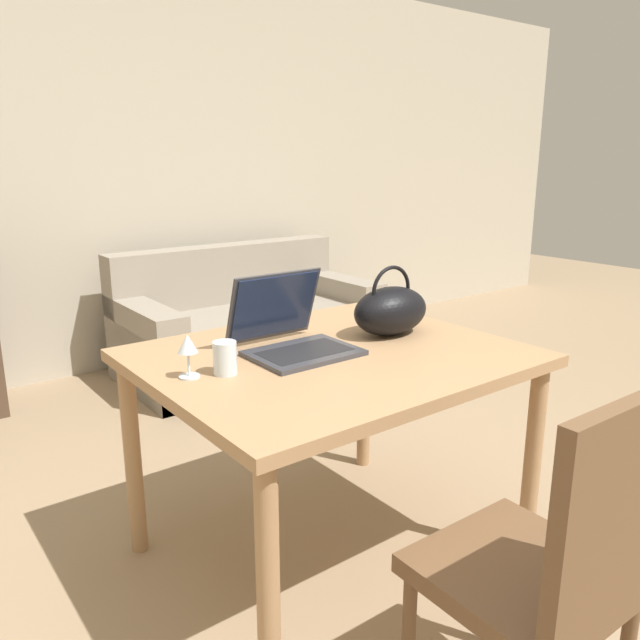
% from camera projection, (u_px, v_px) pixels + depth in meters
% --- Properties ---
extents(wall_back, '(10.00, 0.06, 2.70)m').
position_uv_depth(wall_back, '(63.00, 168.00, 3.88)').
color(wall_back, '#BCB29E').
rests_on(wall_back, ground_plane).
extents(dining_table, '(1.22, 1.02, 0.78)m').
position_uv_depth(dining_table, '(331.00, 377.00, 2.13)').
color(dining_table, '#A87F56').
rests_on(dining_table, ground_plane).
extents(chair, '(0.45, 0.45, 0.95)m').
position_uv_depth(chair, '(555.00, 561.00, 1.42)').
color(chair, brown).
rests_on(chair, ground_plane).
extents(couch, '(1.70, 0.86, 0.82)m').
position_uv_depth(couch, '(248.00, 327.00, 4.27)').
color(couch, gray).
rests_on(couch, ground_plane).
extents(laptop, '(0.35, 0.35, 0.26)m').
position_uv_depth(laptop, '(289.00, 330.00, 2.12)').
color(laptop, '#38383D').
rests_on(laptop, dining_table).
extents(drinking_glass, '(0.07, 0.07, 0.10)m').
position_uv_depth(drinking_glass, '(225.00, 358.00, 1.88)').
color(drinking_glass, silver).
rests_on(drinking_glass, dining_table).
extents(wine_glass, '(0.06, 0.06, 0.13)m').
position_uv_depth(wine_glass, '(188.00, 347.00, 1.84)').
color(wine_glass, silver).
rests_on(wine_glass, dining_table).
extents(handbag, '(0.31, 0.20, 0.26)m').
position_uv_depth(handbag, '(391.00, 310.00, 2.30)').
color(handbag, black).
rests_on(handbag, dining_table).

